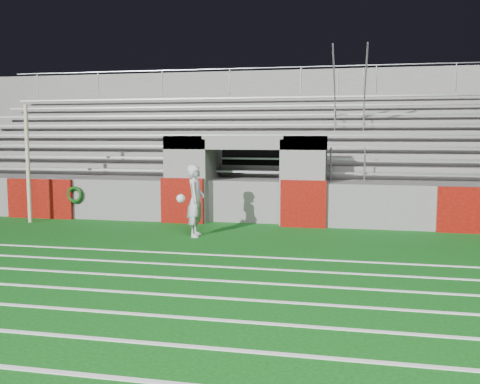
# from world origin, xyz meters

# --- Properties ---
(ground) EXTENTS (90.00, 90.00, 0.00)m
(ground) POSITION_xyz_m (0.00, 0.00, 0.00)
(ground) COLOR #0C4C11
(ground) RESTS_ON ground
(field_post) EXTENTS (0.12, 0.12, 3.52)m
(field_post) POSITION_xyz_m (-6.36, 2.17, 1.76)
(field_post) COLOR tan
(field_post) RESTS_ON ground
(field_markings) EXTENTS (28.00, 8.09, 0.01)m
(field_markings) POSITION_xyz_m (0.00, -5.00, 0.01)
(field_markings) COLOR white
(field_markings) RESTS_ON ground
(stadium_structure) EXTENTS (26.00, 8.48, 5.42)m
(stadium_structure) POSITION_xyz_m (0.00, 7.97, 1.49)
(stadium_structure) COLOR #5B5956
(stadium_structure) RESTS_ON ground
(goalkeeper_with_ball) EXTENTS (0.68, 0.77, 1.87)m
(goalkeeper_with_ball) POSITION_xyz_m (-0.82, 1.02, 0.94)
(goalkeeper_with_ball) COLOR #A9ADB3
(goalkeeper_with_ball) RESTS_ON ground
(hose_coil) EXTENTS (0.52, 0.15, 0.55)m
(hose_coil) POSITION_xyz_m (-5.28, 2.92, 0.77)
(hose_coil) COLOR #0B3815
(hose_coil) RESTS_ON ground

